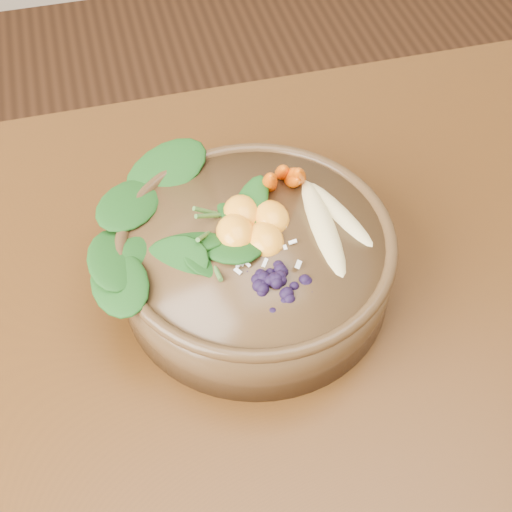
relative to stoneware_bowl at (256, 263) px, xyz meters
The scene contains 7 objects.
stoneware_bowl is the anchor object (origin of this frame).
kale_heap 0.08m from the stoneware_bowl, 128.14° to the left, with size 0.16×0.15×0.04m, color #194E14, non-canonical shape.
carrot_cluster 0.11m from the stoneware_bowl, 57.58° to the left, with size 0.05×0.05×0.07m, color #E05900, non-canonical shape.
banana_halves 0.09m from the stoneware_bowl, ahead, with size 0.07×0.14×0.02m.
mandarin_cluster 0.05m from the stoneware_bowl, 84.93° to the left, with size 0.07×0.08×0.03m, color orange, non-canonical shape.
blueberry_pile 0.07m from the stoneware_bowl, 85.86° to the right, with size 0.12×0.09×0.03m, color black, non-canonical shape.
coconut_flakes 0.04m from the stoneware_bowl, 83.02° to the right, with size 0.08×0.06×0.01m, color white, non-canonical shape.
Camera 1 is at (-0.42, -0.26, 1.30)m, focal length 50.00 mm.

